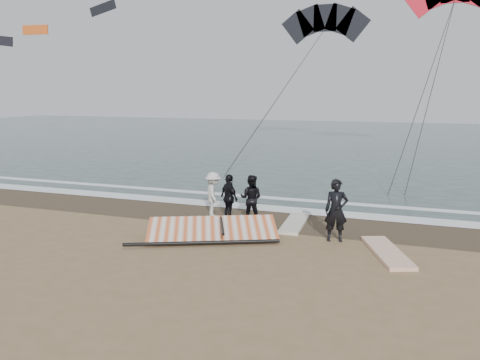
# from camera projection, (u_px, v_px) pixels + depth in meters

# --- Properties ---
(ground) EXTENTS (120.00, 120.00, 0.00)m
(ground) POSITION_uv_depth(u_px,v_px,m) (238.00, 266.00, 11.65)
(ground) COLOR #8C704C
(ground) RESTS_ON ground
(sea) EXTENTS (120.00, 54.00, 0.02)m
(sea) POSITION_uv_depth(u_px,v_px,m) (358.00, 140.00, 42.31)
(sea) COLOR #233838
(sea) RESTS_ON ground
(wet_sand) EXTENTS (120.00, 2.80, 0.01)m
(wet_sand) POSITION_uv_depth(u_px,v_px,m) (282.00, 220.00, 15.83)
(wet_sand) COLOR #4C3D2B
(wet_sand) RESTS_ON ground
(foam_near) EXTENTS (120.00, 0.90, 0.01)m
(foam_near) POSITION_uv_depth(u_px,v_px,m) (291.00, 210.00, 17.12)
(foam_near) COLOR white
(foam_near) RESTS_ON sea
(foam_far) EXTENTS (120.00, 0.45, 0.01)m
(foam_far) POSITION_uv_depth(u_px,v_px,m) (301.00, 200.00, 18.70)
(foam_far) COLOR white
(foam_far) RESTS_ON sea
(man_main) EXTENTS (0.75, 0.59, 1.83)m
(man_main) POSITION_uv_depth(u_px,v_px,m) (336.00, 210.00, 13.49)
(man_main) COLOR black
(man_main) RESTS_ON ground
(board_white) EXTENTS (1.54, 2.62, 0.10)m
(board_white) POSITION_uv_depth(u_px,v_px,m) (387.00, 252.00, 12.54)
(board_white) COLOR white
(board_white) RESTS_ON ground
(board_cream) EXTENTS (0.72, 2.40, 0.10)m
(board_cream) POSITION_uv_depth(u_px,v_px,m) (295.00, 223.00, 15.31)
(board_cream) COLOR beige
(board_cream) RESTS_ON ground
(trio_cluster) EXTENTS (2.32, 1.33, 1.60)m
(trio_cluster) POSITION_uv_depth(u_px,v_px,m) (229.00, 197.00, 15.81)
(trio_cluster) COLOR black
(trio_cluster) RESTS_ON ground
(sail_rig) EXTENTS (4.08, 3.13, 0.50)m
(sail_rig) POSITION_uv_depth(u_px,v_px,m) (212.00, 231.00, 13.99)
(sail_rig) COLOR black
(sail_rig) RESTS_ON ground
(kite_dark) EXTENTS (7.58, 7.99, 18.28)m
(kite_dark) POSITION_uv_depth(u_px,v_px,m) (324.00, 26.00, 35.67)
(kite_dark) COLOR black
(kite_dark) RESTS_ON ground
(distant_kites) EXTENTS (16.95, 6.12, 7.96)m
(distant_kites) POSITION_uv_depth(u_px,v_px,m) (29.00, 14.00, 46.70)
(distant_kites) COLOR black
(distant_kites) RESTS_ON ground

